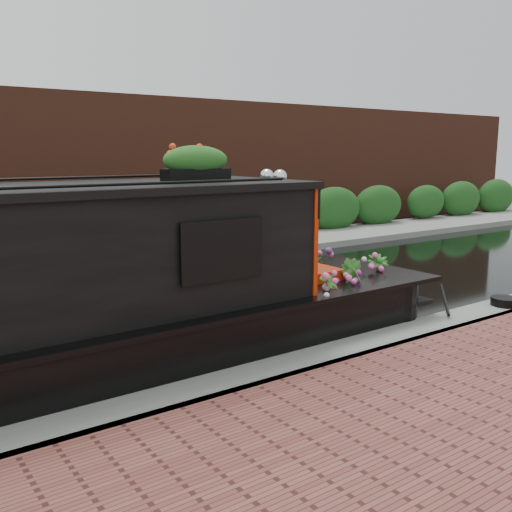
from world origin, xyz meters
TOP-DOWN VIEW (x-y plane):
  - ground at (0.00, 0.00)m, footprint 80.00×80.00m
  - near_bank_coping at (0.00, -3.30)m, footprint 40.00×0.60m
  - far_bank_path at (0.00, 4.20)m, footprint 40.00×2.40m
  - far_hedge at (0.00, 5.10)m, footprint 40.00×1.10m
  - far_brick_wall at (0.00, 7.20)m, footprint 40.00×1.00m
  - rope_fender at (3.37, -2.03)m, footprint 0.32×0.39m
  - coiled_mooring_rope at (4.41, -3.32)m, footprint 0.39×0.39m

SIDE VIEW (x-z plane):
  - ground at x=0.00m, z-range 0.00..0.00m
  - near_bank_coping at x=0.00m, z-range -0.25..0.25m
  - far_bank_path at x=0.00m, z-range -0.17..0.17m
  - far_hedge at x=0.00m, z-range -1.40..1.40m
  - far_brick_wall at x=0.00m, z-range -4.00..4.00m
  - rope_fender at x=3.37m, z-range 0.00..0.32m
  - coiled_mooring_rope at x=4.41m, z-range 0.25..0.37m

